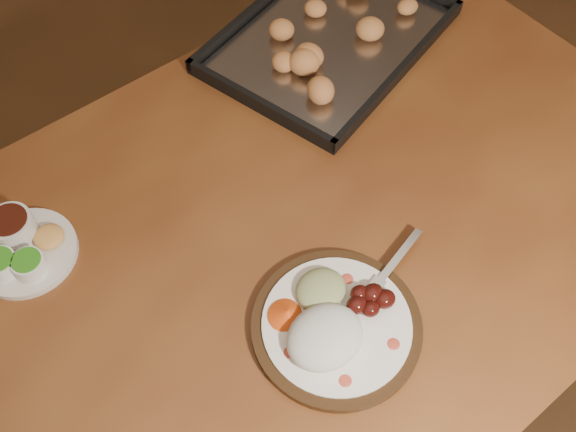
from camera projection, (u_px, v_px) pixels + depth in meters
ground at (263, 404)px, 1.64m from camera, size 4.00×4.00×0.00m
dining_table at (275, 269)px, 1.12m from camera, size 1.56×1.00×0.75m
dinner_plate at (333, 324)px, 0.94m from camera, size 0.33×0.25×0.06m
condiment_saucer at (21, 247)px, 1.01m from camera, size 0.16×0.16×0.06m
baking_tray at (329, 37)px, 1.28m from camera, size 0.56×0.48×0.05m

